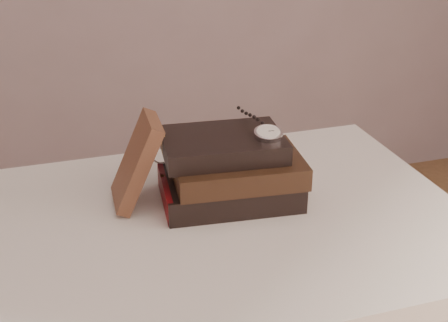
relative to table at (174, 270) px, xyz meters
name	(u,v)px	position (x,y,z in m)	size (l,w,h in m)	color
table	(174,270)	(0.00, 0.00, 0.00)	(1.00, 0.60, 0.75)	silver
book_stack	(230,170)	(0.12, 0.06, 0.15)	(0.25, 0.19, 0.12)	black
journal	(136,162)	(-0.04, 0.09, 0.17)	(0.02, 0.10, 0.16)	#43261A
pocket_watch	(267,132)	(0.18, 0.04, 0.22)	(0.05, 0.15, 0.02)	silver
eyeglasses	(176,149)	(0.04, 0.14, 0.16)	(0.11, 0.12, 0.05)	silver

